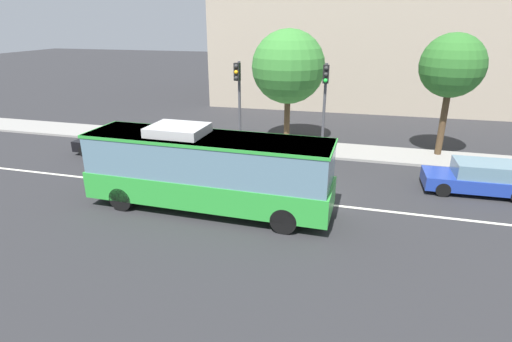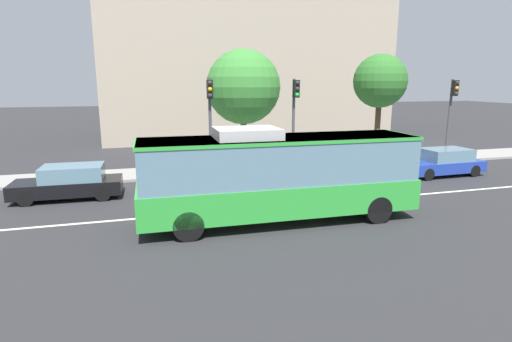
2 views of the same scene
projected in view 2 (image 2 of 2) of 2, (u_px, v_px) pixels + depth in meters
ground_plane at (341, 201)px, 17.51m from camera, size 160.00×160.00×0.00m
sidewalk_kerb at (283, 166)px, 24.56m from camera, size 80.00×2.91×0.14m
lane_centre_line at (341, 201)px, 17.51m from camera, size 76.00×0.16×0.01m
transit_bus at (279, 173)px, 14.66m from camera, size 10.05×2.71×3.46m
sedan_blue at (443, 162)px, 22.31m from camera, size 4.55×1.92×1.46m
sedan_black at (70, 182)px, 17.82m from camera, size 4.53×1.89×1.46m
traffic_light_near_corner at (452, 106)px, 25.73m from camera, size 0.33×0.62×5.20m
traffic_light_mid_block at (295, 108)px, 22.91m from camera, size 0.34×0.62×5.20m
traffic_light_far_corner at (210, 110)px, 21.35m from camera, size 0.34×0.62×5.20m
street_tree_kerbside_left at (243, 87)px, 23.97m from camera, size 4.37×4.37×6.92m
street_tree_kerbside_centre at (380, 82)px, 25.96m from camera, size 3.39×3.39×6.78m
office_block_background at (238, 64)px, 41.12m from camera, size 26.37×16.22×13.60m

